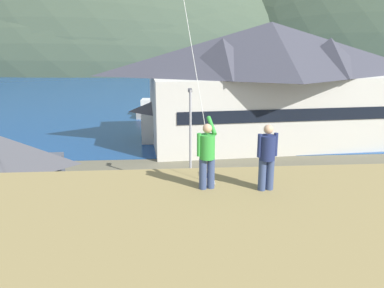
# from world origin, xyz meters

# --- Properties ---
(ground_plane) EXTENTS (600.00, 600.00, 0.00)m
(ground_plane) POSITION_xyz_m (0.00, 0.00, 0.00)
(ground_plane) COLOR #66604C
(parking_lot_pad) EXTENTS (40.00, 20.00, 0.10)m
(parking_lot_pad) POSITION_xyz_m (0.00, 5.00, 0.05)
(parking_lot_pad) COLOR gray
(parking_lot_pad) RESTS_ON ground
(bay_water) EXTENTS (360.00, 84.00, 0.03)m
(bay_water) POSITION_xyz_m (0.00, 60.00, 0.01)
(bay_water) COLOR navy
(bay_water) RESTS_ON ground
(far_hill_east_peak) EXTENTS (131.18, 74.71, 68.55)m
(far_hill_east_peak) POSITION_xyz_m (-12.69, 120.53, 0.00)
(far_hill_east_peak) COLOR #42513D
(far_hill_east_peak) RESTS_ON ground
(far_hill_center_saddle) EXTENTS (136.22, 63.05, 56.59)m
(far_hill_center_saddle) POSITION_xyz_m (-11.80, 114.38, 0.00)
(far_hill_center_saddle) COLOR #42513D
(far_hill_center_saddle) RESTS_ON ground
(far_hill_far_shoulder) EXTENTS (105.44, 68.55, 74.40)m
(far_hill_far_shoulder) POSITION_xyz_m (66.81, 112.51, 0.00)
(far_hill_far_shoulder) COLOR #3D4C38
(far_hill_far_shoulder) RESTS_ON ground
(harbor_lodge) EXTENTS (25.10, 13.63, 11.72)m
(harbor_lodge) POSITION_xyz_m (9.59, 23.18, 6.26)
(harbor_lodge) COLOR beige
(harbor_lodge) RESTS_ON ground
(storage_shed_near_lot) EXTENTS (6.38, 5.87, 5.27)m
(storage_shed_near_lot) POSITION_xyz_m (-10.03, 6.26, 2.74)
(storage_shed_near_lot) COLOR #474C56
(storage_shed_near_lot) RESTS_ON ground
(storage_shed_waterside) EXTENTS (5.84, 5.36, 4.59)m
(storage_shed_waterside) POSITION_xyz_m (-0.37, 25.11, 2.39)
(storage_shed_waterside) COLOR beige
(storage_shed_waterside) RESTS_ON ground
(wharf_dock) EXTENTS (3.20, 11.71, 0.70)m
(wharf_dock) POSITION_xyz_m (0.56, 35.59, 0.35)
(wharf_dock) COLOR #70604C
(wharf_dock) RESTS_ON ground
(moored_boat_wharfside) EXTENTS (2.82, 6.94, 2.16)m
(moored_boat_wharfside) POSITION_xyz_m (-2.87, 37.83, 0.72)
(moored_boat_wharfside) COLOR #A8A399
(moored_boat_wharfside) RESTS_ON ground
(moored_boat_outer_mooring) EXTENTS (2.78, 7.44, 2.16)m
(moored_boat_outer_mooring) POSITION_xyz_m (4.08, 37.45, 0.72)
(moored_boat_outer_mooring) COLOR #A8A399
(moored_boat_outer_mooring) RESTS_ON ground
(parked_car_back_row_right) EXTENTS (4.30, 2.26, 1.82)m
(parked_car_back_row_right) POSITION_xyz_m (5.84, -0.69, 1.06)
(parked_car_back_row_right) COLOR navy
(parked_car_back_row_right) RESTS_ON parking_lot_pad
(parked_car_mid_row_center) EXTENTS (4.24, 2.13, 1.82)m
(parked_car_mid_row_center) POSITION_xyz_m (0.59, 0.77, 1.06)
(parked_car_mid_row_center) COLOR red
(parked_car_mid_row_center) RESTS_ON parking_lot_pad
(parked_car_front_row_silver) EXTENTS (4.35, 2.36, 1.82)m
(parked_car_front_row_silver) POSITION_xyz_m (10.42, 6.07, 1.06)
(parked_car_front_row_silver) COLOR silver
(parked_car_front_row_silver) RESTS_ON parking_lot_pad
(parked_car_back_row_left) EXTENTS (4.21, 2.07, 1.82)m
(parked_car_back_row_left) POSITION_xyz_m (3.38, 6.37, 1.06)
(parked_car_back_row_left) COLOR #B28923
(parked_car_back_row_left) RESTS_ON parking_lot_pad
(parked_car_lone_by_shed) EXTENTS (4.36, 2.38, 1.82)m
(parked_car_lone_by_shed) POSITION_xyz_m (-2.41, 6.29, 1.06)
(parked_car_lone_by_shed) COLOR #B28923
(parked_car_lone_by_shed) RESTS_ON parking_lot_pad
(parking_light_pole) EXTENTS (0.24, 0.78, 7.06)m
(parking_light_pole) POSITION_xyz_m (0.93, 10.55, 4.17)
(parking_light_pole) COLOR #ADADB2
(parking_light_pole) RESTS_ON parking_lot_pad
(person_kite_flyer) EXTENTS (0.52, 0.70, 1.86)m
(person_kite_flyer) POSITION_xyz_m (0.16, -6.57, 7.89)
(person_kite_flyer) COLOR #384770
(person_kite_flyer) RESTS_ON grassy_hill_foreground
(person_companion) EXTENTS (0.54, 0.40, 1.74)m
(person_companion) POSITION_xyz_m (1.68, -6.78, 7.88)
(person_companion) COLOR #384770
(person_companion) RESTS_ON grassy_hill_foreground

